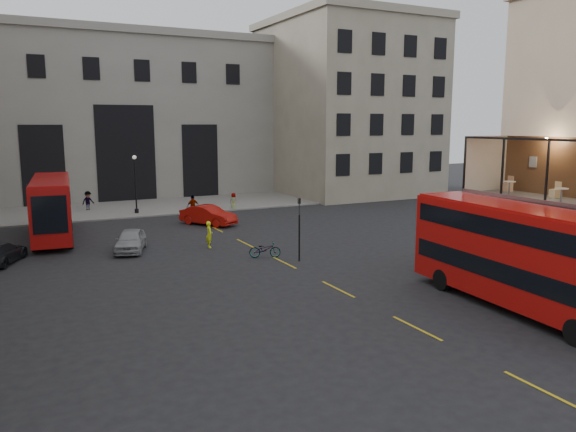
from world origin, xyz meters
name	(u,v)px	position (x,y,z in m)	size (l,w,h in m)	color
ground	(454,321)	(0.00, 0.00, 0.00)	(140.00, 140.00, 0.00)	black
host_frontage	(563,252)	(6.50, 0.00, 2.25)	(3.00, 11.00, 4.50)	#C6B194
cafe_floor	(567,203)	(6.50, 0.00, 4.55)	(3.00, 10.00, 0.10)	slate
gateway	(115,112)	(-5.00, 47.99, 9.39)	(35.00, 10.60, 18.00)	gray
building_right	(346,104)	(20.00, 39.97, 10.39)	(16.60, 18.60, 20.00)	#A39883
pavement_far	(128,208)	(-6.00, 38.00, 0.06)	(40.00, 12.00, 0.12)	slate
traffic_light_near	(299,221)	(-1.00, 12.00, 2.42)	(0.16, 0.20, 3.80)	black
traffic_light_far	(29,202)	(-15.00, 28.00, 2.42)	(0.16, 0.20, 3.80)	black
street_lamp_b	(136,188)	(-6.00, 34.00, 2.39)	(0.36, 0.36, 5.33)	black
bus_near	(521,253)	(3.50, -0.16, 2.59)	(3.29, 11.67, 4.61)	#B00E0C
bus_far	(52,205)	(-13.59, 25.67, 2.44)	(3.47, 11.05, 4.34)	#A20C0B
car_a	(131,240)	(-9.48, 19.19, 0.72)	(1.69, 4.21, 1.43)	#979A9F
car_b	(208,215)	(-1.94, 25.95, 0.79)	(1.68, 4.81, 1.58)	#A9100A
car_c	(0,253)	(-17.00, 19.28, 0.65)	(1.81, 4.45, 1.29)	black
bicycle	(265,249)	(-2.45, 13.76, 0.50)	(0.66, 1.91, 1.00)	gray
cyclist	(209,234)	(-4.60, 17.94, 0.88)	(0.64, 0.42, 1.77)	#E7FD1A
pedestrian_a	(42,229)	(-14.40, 24.93, 0.92)	(0.89, 0.70, 1.84)	gray
pedestrian_b	(88,201)	(-9.66, 37.84, 0.94)	(1.21, 0.70, 1.88)	gray
pedestrian_c	(193,206)	(-1.92, 30.14, 0.97)	(1.14, 0.47, 1.94)	gray
pedestrian_d	(233,201)	(2.87, 32.72, 0.80)	(0.78, 0.51, 1.60)	gray
cafe_table_mid	(561,194)	(5.65, -0.30, 5.08)	(0.58, 0.58, 0.72)	silver
cafe_table_far	(509,186)	(5.90, 2.82, 5.08)	(0.58, 0.58, 0.73)	white
cafe_chair_c	(555,193)	(7.29, 1.28, 4.84)	(0.43, 0.43, 0.79)	#DCB67E
cafe_chair_d	(508,187)	(7.24, 4.11, 4.85)	(0.45, 0.45, 0.82)	#DAA97D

